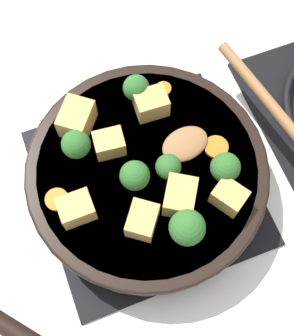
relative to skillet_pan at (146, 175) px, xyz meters
The scene contains 20 objects.
ground_plane 0.06m from the skillet_pan, 129.83° to the left, with size 2.40×2.40×0.00m, color silver.
front_burner_grate 0.04m from the skillet_pan, 129.83° to the left, with size 0.31×0.31×0.03m.
skillet_pan is the anchor object (origin of this frame).
wooden_spoon 0.14m from the skillet_pan, 101.80° to the left, with size 0.21×0.20×0.02m.
tofu_cube_center_large 0.08m from the skillet_pan, 23.36° to the left, with size 0.05×0.04×0.04m, color tan.
tofu_cube_near_handle 0.10m from the skillet_pan, 154.63° to the left, with size 0.04×0.04×0.04m, color tan.
tofu_cube_east_chunk 0.12m from the skillet_pan, 76.64° to the right, with size 0.04×0.04×0.04m, color tan.
tofu_cube_west_chunk 0.07m from the skillet_pan, 143.31° to the right, with size 0.04×0.03×0.03m, color tan.
tofu_cube_back_piece 0.09m from the skillet_pan, 24.40° to the right, with size 0.04×0.03×0.03m, color tan.
tofu_cube_front_piece 0.12m from the skillet_pan, 146.16° to the right, with size 0.05×0.04×0.04m, color tan.
tofu_cube_mid_small 0.12m from the skillet_pan, 46.77° to the left, with size 0.04×0.03×0.03m, color tan.
broccoli_floret_near_spoon 0.12m from the skillet_pan, 166.05° to the left, with size 0.04×0.04×0.04m.
broccoli_floret_center_top 0.05m from the skillet_pan, 58.66° to the right, with size 0.04×0.04×0.05m.
broccoli_floret_east_rim 0.11m from the skillet_pan, 65.05° to the left, with size 0.04×0.04×0.05m.
broccoli_floret_west_rim 0.11m from the skillet_pan, 126.52° to the right, with size 0.04×0.04×0.05m.
broccoli_floret_north_edge 0.11m from the skillet_pan, ahead, with size 0.05×0.05×0.05m.
broccoli_floret_south_cluster 0.06m from the skillet_pan, 58.54° to the left, with size 0.03×0.03×0.04m.
carrot_slice_orange_thin 0.13m from the skillet_pan, 92.10° to the right, with size 0.03×0.03×0.01m, color orange.
carrot_slice_near_center 0.11m from the skillet_pan, 87.65° to the left, with size 0.03×0.03×0.01m, color orange.
carrot_slice_edge_slice 0.13m from the skillet_pan, 147.66° to the left, with size 0.02×0.02×0.01m, color orange.
Camera 1 is at (0.22, -0.08, 0.67)m, focal length 50.00 mm.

